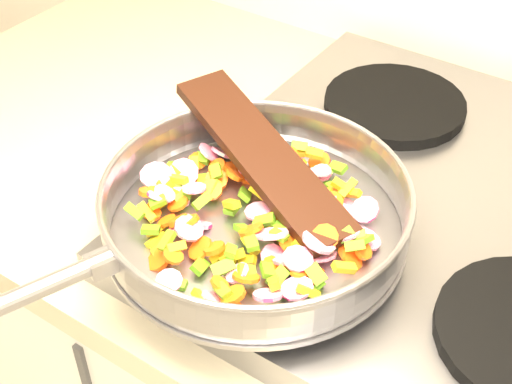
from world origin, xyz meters
The scene contains 6 objects.
cooktop centered at (-0.70, 1.67, 0.92)m, with size 0.60×0.60×0.04m, color #939399.
grate_fl centered at (-0.84, 1.52, 0.95)m, with size 0.19×0.19×0.02m, color black.
grate_bl centered at (-0.84, 1.81, 0.95)m, with size 0.19×0.19×0.02m, color black.
saute_pan centered at (-0.85, 1.49, 0.99)m, with size 0.37×0.51×0.06m.
vegetable_heap centered at (-0.86, 1.49, 0.98)m, with size 0.28×0.29×0.05m.
wooden_spatula centered at (-0.89, 1.55, 1.00)m, with size 0.28×0.06×0.01m, color black.
Camera 1 is at (-0.54, 1.03, 1.48)m, focal length 50.00 mm.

